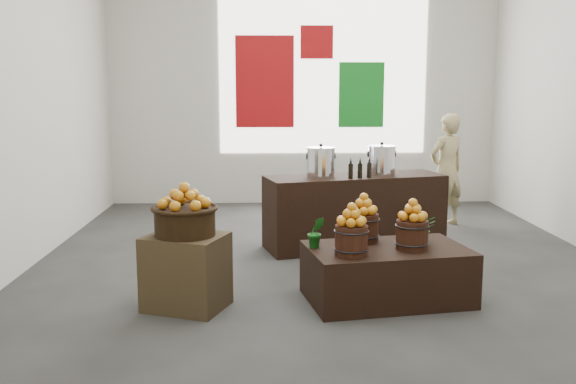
{
  "coord_description": "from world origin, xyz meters",
  "views": [
    {
      "loc": [
        -0.57,
        -6.56,
        1.82
      ],
      "look_at": [
        -0.37,
        -0.4,
        0.81
      ],
      "focal_mm": 40.0,
      "sensor_mm": 36.0,
      "label": 1
    }
  ],
  "objects_px": {
    "wicker_basket": "(185,222)",
    "crate": "(186,272)",
    "stock_pot_center": "(381,161)",
    "shopper": "(446,170)",
    "display_table": "(387,274)",
    "counter": "(354,211)",
    "stock_pot_left": "(321,163)"
  },
  "relations": [
    {
      "from": "display_table",
      "to": "stock_pot_center",
      "type": "bearing_deg",
      "value": 71.6
    },
    {
      "from": "stock_pot_left",
      "to": "shopper",
      "type": "distance_m",
      "value": 2.17
    },
    {
      "from": "display_table",
      "to": "stock_pot_left",
      "type": "xyz_separation_m",
      "value": [
        -0.43,
        1.77,
        0.75
      ]
    },
    {
      "from": "shopper",
      "to": "crate",
      "type": "bearing_deg",
      "value": 19.94
    },
    {
      "from": "wicker_basket",
      "to": "display_table",
      "type": "bearing_deg",
      "value": 4.85
    },
    {
      "from": "display_table",
      "to": "wicker_basket",
      "type": "bearing_deg",
      "value": 174.74
    },
    {
      "from": "crate",
      "to": "shopper",
      "type": "relative_size",
      "value": 0.42
    },
    {
      "from": "display_table",
      "to": "stock_pot_left",
      "type": "height_order",
      "value": "stock_pot_left"
    },
    {
      "from": "counter",
      "to": "crate",
      "type": "bearing_deg",
      "value": -144.33
    },
    {
      "from": "counter",
      "to": "stock_pot_left",
      "type": "bearing_deg",
      "value": 180.0
    },
    {
      "from": "wicker_basket",
      "to": "stock_pot_center",
      "type": "xyz_separation_m",
      "value": [
        1.99,
        2.1,
        0.25
      ]
    },
    {
      "from": "stock_pot_left",
      "to": "stock_pot_center",
      "type": "height_order",
      "value": "same"
    },
    {
      "from": "display_table",
      "to": "counter",
      "type": "xyz_separation_m",
      "value": [
        -0.03,
        1.88,
        0.18
      ]
    },
    {
      "from": "crate",
      "to": "wicker_basket",
      "type": "height_order",
      "value": "wicker_basket"
    },
    {
      "from": "stock_pot_center",
      "to": "display_table",
      "type": "bearing_deg",
      "value": -98.28
    },
    {
      "from": "counter",
      "to": "stock_pot_center",
      "type": "bearing_deg",
      "value": 0.0
    },
    {
      "from": "display_table",
      "to": "shopper",
      "type": "relative_size",
      "value": 0.91
    },
    {
      "from": "stock_pot_left",
      "to": "shopper",
      "type": "relative_size",
      "value": 0.21
    },
    {
      "from": "wicker_basket",
      "to": "stock_pot_center",
      "type": "height_order",
      "value": "stock_pot_center"
    },
    {
      "from": "display_table",
      "to": "stock_pot_center",
      "type": "distance_m",
      "value": 2.12
    },
    {
      "from": "display_table",
      "to": "counter",
      "type": "distance_m",
      "value": 1.89
    },
    {
      "from": "stock_pot_center",
      "to": "shopper",
      "type": "distance_m",
      "value": 1.5
    },
    {
      "from": "stock_pot_left",
      "to": "shopper",
      "type": "height_order",
      "value": "shopper"
    },
    {
      "from": "wicker_basket",
      "to": "crate",
      "type": "bearing_deg",
      "value": 0.0
    },
    {
      "from": "crate",
      "to": "shopper",
      "type": "distance_m",
      "value": 4.4
    },
    {
      "from": "wicker_basket",
      "to": "counter",
      "type": "xyz_separation_m",
      "value": [
        1.67,
        2.02,
        -0.32
      ]
    },
    {
      "from": "crate",
      "to": "shopper",
      "type": "bearing_deg",
      "value": 46.02
    },
    {
      "from": "wicker_basket",
      "to": "shopper",
      "type": "distance_m",
      "value": 4.38
    },
    {
      "from": "wicker_basket",
      "to": "stock_pot_center",
      "type": "distance_m",
      "value": 2.9
    },
    {
      "from": "crate",
      "to": "counter",
      "type": "relative_size",
      "value": 0.31
    },
    {
      "from": "display_table",
      "to": "stock_pot_left",
      "type": "distance_m",
      "value": 1.97
    },
    {
      "from": "crate",
      "to": "counter",
      "type": "distance_m",
      "value": 2.63
    }
  ]
}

